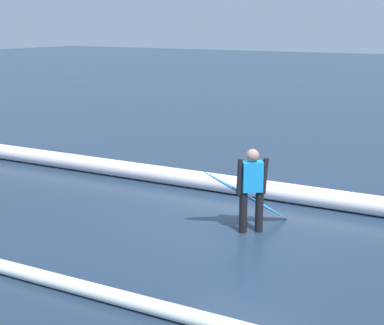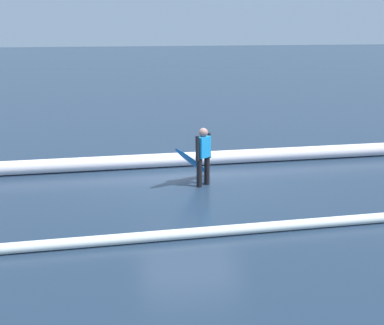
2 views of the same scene
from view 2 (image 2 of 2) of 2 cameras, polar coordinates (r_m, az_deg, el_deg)
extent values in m
plane|color=#203248|center=(13.67, -0.29, -2.22)|extent=(121.14, 121.14, 0.00)
cylinder|color=black|center=(13.31, 0.78, -1.06)|extent=(0.14, 0.14, 0.73)
cylinder|color=black|center=(13.51, 1.57, -0.82)|extent=(0.14, 0.14, 0.73)
cube|color=#198CD8|center=(13.25, 1.19, 1.64)|extent=(0.39, 0.37, 0.52)
sphere|color=gray|center=(13.17, 1.20, 3.17)|extent=(0.22, 0.22, 0.22)
cylinder|color=black|center=(13.10, 0.57, 1.48)|extent=(0.09, 0.13, 0.62)
cylinder|color=black|center=(13.41, 1.81, 1.80)|extent=(0.09, 0.18, 0.62)
ellipsoid|color=#268CE5|center=(13.59, 0.11, 0.02)|extent=(1.27, 1.54, 1.11)
ellipsoid|color=blue|center=(13.59, 0.11, 0.04)|extent=(0.92, 1.16, 0.90)
cylinder|color=white|center=(15.09, -3.68, 0.20)|extent=(21.06, 1.54, 0.38)
cylinder|color=white|center=(10.61, 4.99, -7.00)|extent=(19.39, 1.51, 0.20)
camera|label=1|loc=(7.41, 44.31, 6.01)|focal=51.81mm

